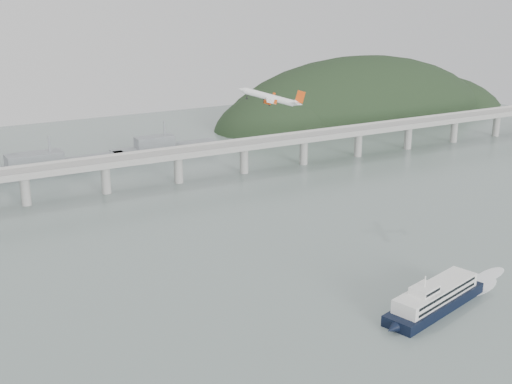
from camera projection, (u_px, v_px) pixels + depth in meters
ground at (319, 308)px, 286.57m from camera, size 900.00×900.00×0.00m
bridge at (148, 161)px, 448.06m from camera, size 800.00×22.00×23.90m
headland at (370, 133)px, 700.96m from camera, size 365.00×155.00×156.00m
ferry at (435, 298)px, 284.81m from camera, size 92.22×35.61×17.77m
airliner at (271, 98)px, 352.95m from camera, size 31.90×30.38×11.62m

